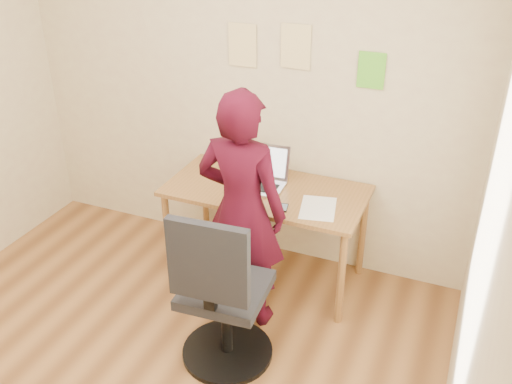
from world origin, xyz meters
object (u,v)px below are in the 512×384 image
at_px(desk, 266,200).
at_px(person, 242,211).
at_px(office_chair, 221,302).
at_px(laptop, 260,177).
at_px(phone, 284,208).

distance_m(desk, person, 0.49).
distance_m(office_chair, person, 0.59).
xyz_separation_m(office_chair, person, (-0.08, 0.47, 0.34)).
relative_size(desk, laptop, 3.71).
bearing_deg(desk, phone, -45.44).
height_order(desk, office_chair, office_chair).
relative_size(desk, person, 0.87).
bearing_deg(person, desk, -87.13).
bearing_deg(office_chair, desk, 91.77).
bearing_deg(desk, office_chair, -84.36).
distance_m(laptop, phone, 0.38).
relative_size(laptop, person, 0.23).
xyz_separation_m(laptop, phone, (0.27, -0.26, -0.05)).
height_order(phone, person, person).
bearing_deg(phone, person, -139.25).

